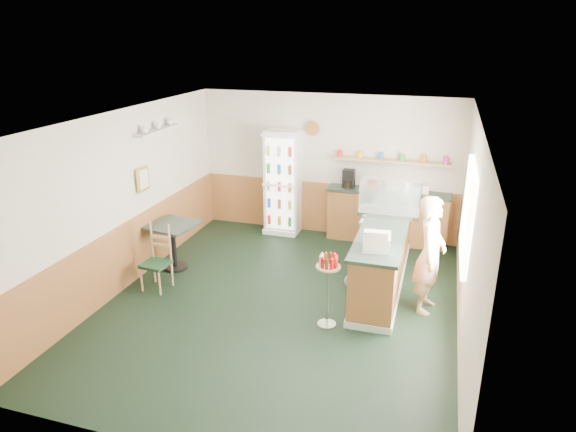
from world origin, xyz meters
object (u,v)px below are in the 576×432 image
at_px(cafe_table, 173,237).
at_px(condiment_stand, 328,278).
at_px(display_case, 390,198).
at_px(cash_register, 377,242).
at_px(drinks_fridge, 283,183).
at_px(shopkeeper, 430,255).
at_px(cafe_chair, 158,255).

bearing_deg(cafe_table, condiment_stand, -19.10).
height_order(display_case, cash_register, display_case).
bearing_deg(display_case, cash_register, -90.00).
xyz_separation_m(drinks_fridge, shopkeeper, (2.87, -2.30, -0.16)).
relative_size(drinks_fridge, shopkeeper, 1.19).
bearing_deg(condiment_stand, shopkeeper, 33.49).
bearing_deg(condiment_stand, cafe_chair, 172.96).
bearing_deg(cash_register, display_case, 84.71).
relative_size(condiment_stand, cafe_chair, 1.00).
bearing_deg(cafe_chair, condiment_stand, -2.14).
xyz_separation_m(display_case, shopkeeper, (0.70, -1.08, -0.43)).
relative_size(shopkeeper, cafe_table, 2.08).
relative_size(condiment_stand, cafe_table, 1.25).
relative_size(cash_register, condiment_stand, 0.37).
height_order(drinks_fridge, cafe_chair, drinks_fridge).
distance_m(cash_register, cafe_chair, 3.36).
xyz_separation_m(display_case, condiment_stand, (-0.56, -1.91, -0.57)).
bearing_deg(cash_register, drinks_fridge, 123.75).
xyz_separation_m(cash_register, condiment_stand, (-0.56, -0.45, -0.41)).
bearing_deg(cash_register, shopkeeper, 23.15).
bearing_deg(cafe_chair, drinks_fridge, 72.74).
bearing_deg(cafe_table, cash_register, -8.88).
distance_m(condiment_stand, cafe_chair, 2.78).
bearing_deg(drinks_fridge, display_case, -29.25).
relative_size(drinks_fridge, cafe_chair, 1.96).
bearing_deg(shopkeeper, cafe_table, 95.38).
bearing_deg(shopkeeper, cash_register, 125.95).
distance_m(cafe_table, cafe_chair, 0.65).
distance_m(cash_register, cafe_table, 3.49).
xyz_separation_m(shopkeeper, condiment_stand, (-1.26, -0.83, -0.14)).
height_order(shopkeeper, condiment_stand, shopkeeper).
bearing_deg(cash_register, cafe_chair, 176.67).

